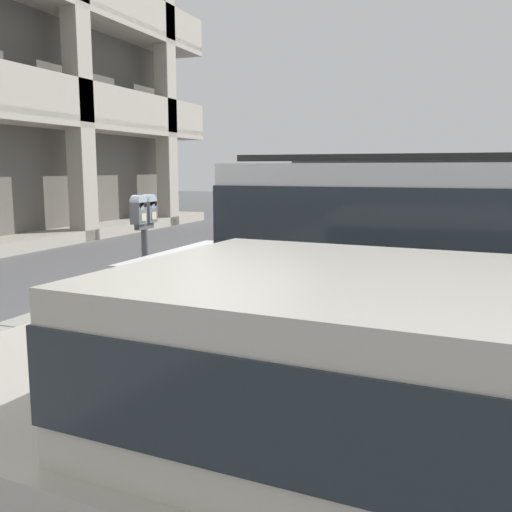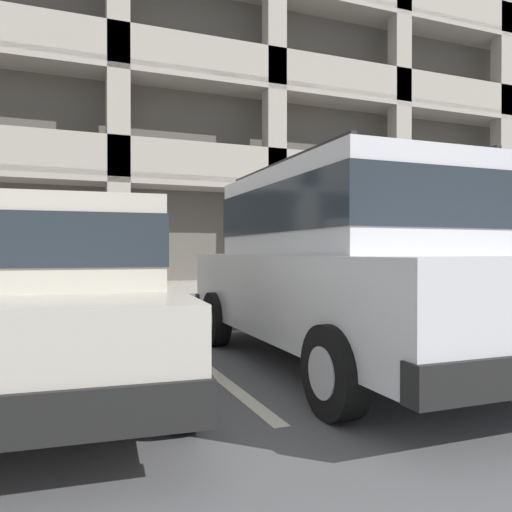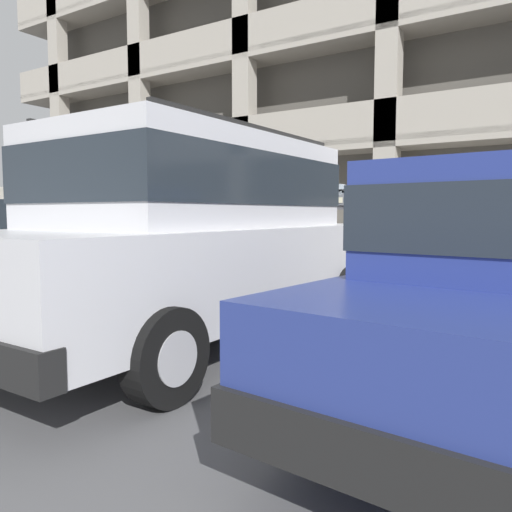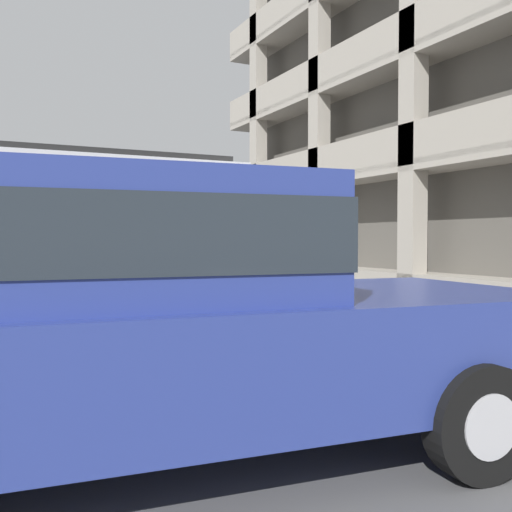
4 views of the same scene
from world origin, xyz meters
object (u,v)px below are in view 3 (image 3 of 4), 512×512
silver_suv (200,231)px  parking_garage (437,76)px  red_sedan (41,248)px  parking_meter_near (335,213)px

silver_suv → parking_garage: bearing=95.5°
silver_suv → parking_garage: 15.44m
silver_suv → red_sedan: (-2.69, 0.07, -0.27)m
red_sedan → silver_suv: bearing=2.8°
parking_meter_near → red_sedan: bearing=-137.7°
silver_suv → parking_garage: (-1.23, 14.58, 4.95)m
silver_suv → parking_meter_near: 2.73m
parking_garage → red_sedan: bearing=-95.7°
red_sedan → parking_meter_near: (2.91, 2.65, 0.45)m
silver_suv → parking_meter_near: bearing=86.0°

